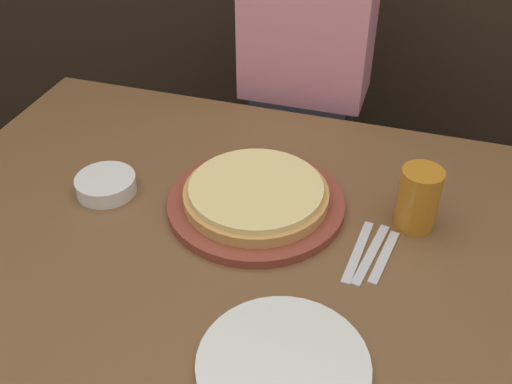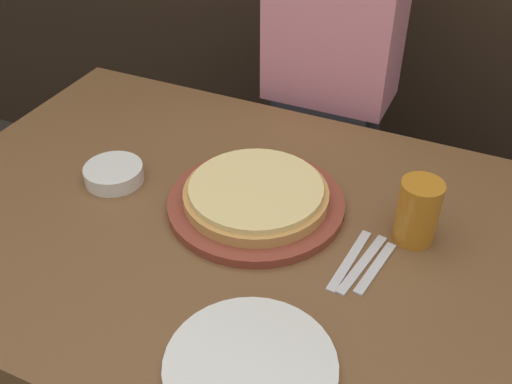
% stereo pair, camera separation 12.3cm
% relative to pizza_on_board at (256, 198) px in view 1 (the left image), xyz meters
% --- Properties ---
extents(dining_table, '(1.51, 0.94, 0.76)m').
position_rel_pizza_on_board_xyz_m(dining_table, '(0.04, -0.06, -0.40)').
color(dining_table, brown).
rests_on(dining_table, ground_plane).
extents(pizza_on_board, '(0.37, 0.37, 0.06)m').
position_rel_pizza_on_board_xyz_m(pizza_on_board, '(0.00, 0.00, 0.00)').
color(pizza_on_board, brown).
rests_on(pizza_on_board, dining_table).
extents(beer_glass, '(0.08, 0.08, 0.13)m').
position_rel_pizza_on_board_xyz_m(beer_glass, '(0.32, 0.04, 0.05)').
color(beer_glass, '#B7701E').
rests_on(beer_glass, dining_table).
extents(dinner_plate, '(0.27, 0.27, 0.02)m').
position_rel_pizza_on_board_xyz_m(dinner_plate, '(0.16, -0.37, -0.02)').
color(dinner_plate, silver).
rests_on(dinner_plate, dining_table).
extents(side_bowl, '(0.13, 0.13, 0.04)m').
position_rel_pizza_on_board_xyz_m(side_bowl, '(-0.33, -0.04, -0.01)').
color(side_bowl, silver).
rests_on(side_bowl, dining_table).
extents(fork, '(0.03, 0.18, 0.00)m').
position_rel_pizza_on_board_xyz_m(fork, '(0.23, -0.07, -0.02)').
color(fork, silver).
rests_on(fork, dining_table).
extents(dinner_knife, '(0.05, 0.18, 0.00)m').
position_rel_pizza_on_board_xyz_m(dinner_knife, '(0.25, -0.07, -0.02)').
color(dinner_knife, silver).
rests_on(dinner_knife, dining_table).
extents(spoon, '(0.04, 0.16, 0.00)m').
position_rel_pizza_on_board_xyz_m(spoon, '(0.28, -0.07, -0.02)').
color(spoon, silver).
rests_on(spoon, dining_table).
extents(diner_person, '(0.34, 0.20, 1.35)m').
position_rel_pizza_on_board_xyz_m(diner_person, '(-0.03, 0.57, -0.11)').
color(diner_person, '#33333D').
rests_on(diner_person, ground_plane).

